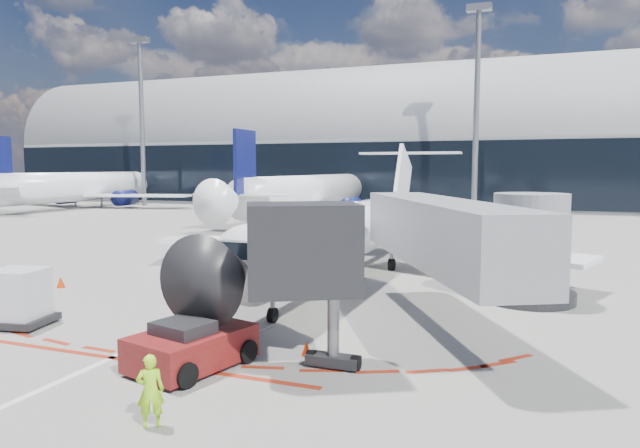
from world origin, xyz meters
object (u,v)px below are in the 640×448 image
at_px(pushback_tug, 191,346).
at_px(uld_container, 18,298).
at_px(regional_jet, 358,228).
at_px(ramp_worker, 150,391).

relative_size(pushback_tug, uld_container, 2.21).
height_order(regional_jet, pushback_tug, regional_jet).
distance_m(regional_jet, ramp_worker, 20.19).
height_order(regional_jet, uld_container, regional_jet).
xyz_separation_m(regional_jet, uld_container, (-8.79, -14.86, -1.50)).
bearing_deg(uld_container, regional_jet, 48.28).
bearing_deg(regional_jet, uld_container, -120.60).
height_order(ramp_worker, uld_container, uld_container).
xyz_separation_m(regional_jet, pushback_tug, (-0.14, -16.41, -1.91)).
height_order(pushback_tug, uld_container, uld_container).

